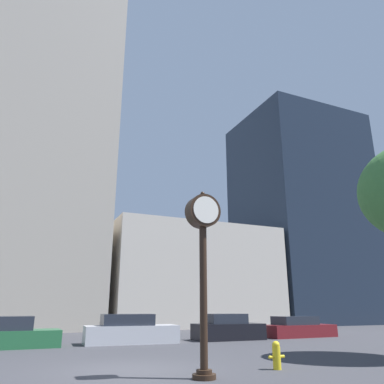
{
  "coord_description": "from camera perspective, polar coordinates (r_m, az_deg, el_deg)",
  "views": [
    {
      "loc": [
        -3.04,
        -11.36,
        1.69
      ],
      "look_at": [
        6.68,
        10.8,
        9.2
      ],
      "focal_mm": 35.0,
      "sensor_mm": 36.0,
      "label": 1
    }
  ],
  "objects": [
    {
      "name": "ground_plane",
      "position": [
        11.88,
        -9.54,
        -25.21
      ],
      "size": [
        200.0,
        200.0,
        0.0
      ],
      "primitive_type": "plane",
      "color": "#38383D"
    },
    {
      "name": "building_tall_tower",
      "position": [
        40.12,
        -23.82,
        12.46
      ],
      "size": [
        15.62,
        12.0,
        41.15
      ],
      "color": "#ADA393",
      "rests_on": "ground_plane"
    },
    {
      "name": "building_storefront_row",
      "position": [
        38.4,
        -1.13,
        -12.91
      ],
      "size": [
        15.96,
        12.0,
        9.16
      ],
      "color": "beige",
      "rests_on": "ground_plane"
    },
    {
      "name": "building_glass_modern",
      "position": [
        47.66,
        16.34,
        -3.6
      ],
      "size": [
        13.78,
        12.0,
        24.71
      ],
      "color": "#1E2838",
      "rests_on": "ground_plane"
    },
    {
      "name": "street_clock",
      "position": [
        10.36,
        1.69,
        -8.19
      ],
      "size": [
        0.93,
        0.6,
        4.87
      ],
      "color": "black",
      "rests_on": "ground_plane"
    },
    {
      "name": "car_green",
      "position": [
        19.44,
        -26.48,
        -18.89
      ],
      "size": [
        4.45,
        1.91,
        1.34
      ],
      "rotation": [
        0.0,
        0.0,
        0.02
      ],
      "color": "#236038",
      "rests_on": "ground_plane"
    },
    {
      "name": "car_silver",
      "position": [
        20.1,
        -9.39,
        -20.16
      ],
      "size": [
        4.65,
        2.0,
        1.4
      ],
      "rotation": [
        0.0,
        0.0,
        -0.06
      ],
      "color": "#BCBCC1",
      "rests_on": "ground_plane"
    },
    {
      "name": "car_black",
      "position": [
        22.15,
        5.44,
        -20.03
      ],
      "size": [
        3.87,
        1.81,
        1.38
      ],
      "rotation": [
        0.0,
        0.0,
        -0.01
      ],
      "color": "black",
      "rests_on": "ground_plane"
    },
    {
      "name": "car_maroon",
      "position": [
        24.99,
        15.81,
        -19.35
      ],
      "size": [
        4.6,
        1.86,
        1.2
      ],
      "rotation": [
        0.0,
        0.0,
        0.03
      ],
      "color": "maroon",
      "rests_on": "ground_plane"
    },
    {
      "name": "fire_hydrant_far",
      "position": [
        12.04,
        12.75,
        -23.05
      ],
      "size": [
        0.53,
        0.23,
        0.77
      ],
      "color": "yellow",
      "rests_on": "ground_plane"
    }
  ]
}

